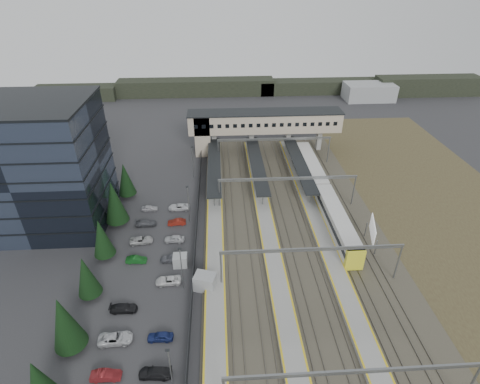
{
  "coord_description": "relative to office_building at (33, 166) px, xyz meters",
  "views": [
    {
      "loc": [
        -1.65,
        -51.15,
        43.84
      ],
      "look_at": [
        2.27,
        14.08,
        4.0
      ],
      "focal_mm": 28.0,
      "sensor_mm": 36.0,
      "label": 1
    }
  ],
  "objects": [
    {
      "name": "relay_cabin_near",
      "position": [
        31.46,
        -20.26,
        -10.83
      ],
      "size": [
        3.83,
        3.26,
        2.72
      ],
      "color": "gray",
      "rests_on": "ground"
    },
    {
      "name": "car_park",
      "position": [
        22.63,
        -18.85,
        -11.6
      ],
      "size": [
        10.59,
        44.6,
        1.27
      ],
      "color": "silver",
      "rests_on": "ground"
    },
    {
      "name": "fence",
      "position": [
        29.5,
        -7.0,
        -11.19
      ],
      "size": [
        0.08,
        90.0,
        2.0
      ],
      "color": "#26282B",
      "rests_on": "ground"
    },
    {
      "name": "footbridge",
      "position": [
        43.7,
        30.0,
        -4.26
      ],
      "size": [
        40.4,
        6.4,
        11.2
      ],
      "color": "tan",
      "rests_on": "ground"
    },
    {
      "name": "office_building",
      "position": [
        0.0,
        0.0,
        0.0
      ],
      "size": [
        24.3,
        18.3,
        24.3
      ],
      "color": "#3B475D",
      "rests_on": "ground"
    },
    {
      "name": "relay_cabin_far",
      "position": [
        27.14,
        -14.74,
        -11.11
      ],
      "size": [
        2.36,
        1.97,
        2.16
      ],
      "color": "gray",
      "rests_on": "ground"
    },
    {
      "name": "rail_corridor",
      "position": [
        45.34,
        -7.0,
        -11.9
      ],
      "size": [
        34.0,
        90.0,
        0.92
      ],
      "color": "#3C382D",
      "rests_on": "ground"
    },
    {
      "name": "conifer_row",
      "position": [
        14.0,
        -15.86,
        -7.36
      ],
      "size": [
        4.42,
        49.82,
        9.5
      ],
      "color": "black",
      "rests_on": "ground"
    },
    {
      "name": "ground",
      "position": [
        36.0,
        -12.0,
        -12.19
      ],
      "size": [
        220.0,
        220.0,
        0.0
      ],
      "primitive_type": "plane",
      "color": "#2B2B2D",
      "rests_on": "ground"
    },
    {
      "name": "scrub_east",
      "position": [
        81.0,
        -7.0,
        -12.16
      ],
      "size": [
        34.0,
        120.0,
        0.06
      ],
      "color": "#433523",
      "rests_on": "ground"
    },
    {
      "name": "gantries",
      "position": [
        48.0,
        -9.0,
        -6.2
      ],
      "size": [
        28.4,
        62.28,
        7.17
      ],
      "color": "slate",
      "rests_on": "ground"
    },
    {
      "name": "train",
      "position": [
        56.0,
        3.6,
        -9.95
      ],
      "size": [
        3.14,
        43.64,
        3.95
      ],
      "color": "beige",
      "rests_on": "ground"
    },
    {
      "name": "treeline_far",
      "position": [
        59.81,
        80.28,
        -9.24
      ],
      "size": [
        170.0,
        19.0,
        7.0
      ],
      "color": "black",
      "rests_on": "ground"
    },
    {
      "name": "canopies",
      "position": [
        43.0,
        15.0,
        -8.27
      ],
      "size": [
        23.1,
        30.0,
        3.28
      ],
      "color": "black",
      "rests_on": "ground"
    },
    {
      "name": "lampposts",
      "position": [
        28.0,
        -10.75,
        -7.86
      ],
      "size": [
        0.5,
        53.25,
        8.07
      ],
      "color": "slate",
      "rests_on": "ground"
    },
    {
      "name": "billboard",
      "position": [
        61.04,
        -11.53,
        -8.7
      ],
      "size": [
        1.68,
        5.93,
        5.19
      ],
      "color": "slate",
      "rests_on": "ground"
    }
  ]
}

